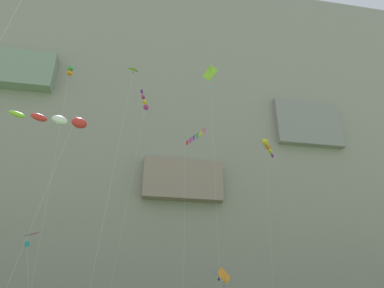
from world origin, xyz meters
TOP-DOWN VIEW (x-y plane):
  - cliff_face at (0.01, 56.78)m, footprint 180.00×24.52m
  - kite_windsock_low_center at (12.44, 37.44)m, footprint 5.22×5.97m
  - kite_banner_near_cliff at (-0.80, 29.39)m, footprint 3.16×7.41m
  - kite_delta_low_right at (3.91, 37.30)m, footprint 3.39×3.11m
  - kite_box_high_left at (-17.36, 28.53)m, footprint 1.84×4.00m
  - kite_delta_mid_left at (-9.16, 21.38)m, footprint 2.32×6.05m
  - kite_delta_front_field at (-18.00, 26.28)m, footprint 4.54×4.91m
  - kite_diamond_upper_mid at (1.97, 28.07)m, footprint 2.52×6.40m
  - kite_windsock_mid_center at (-15.16, 20.03)m, footprint 6.73×4.00m
  - kite_diamond_low_left at (0.97, 27.25)m, footprint 1.88×2.60m
  - kite_windsock_far_left at (-7.46, 32.13)m, footprint 3.31×5.55m

SIDE VIEW (x-z plane):
  - kite_diamond_upper_mid at x=1.97m, z-range 2.63..10.10m
  - kite_delta_low_right at x=3.91m, z-range 3.46..10.99m
  - kite_delta_front_field at x=-18.00m, z-range 4.22..13.34m
  - kite_windsock_mid_center at x=-15.16m, z-range 9.05..28.70m
  - kite_banner_near_cliff at x=-0.80m, z-range 10.87..34.77m
  - kite_delta_mid_left at x=-9.16m, z-range 10.95..38.17m
  - kite_windsock_low_center at x=12.44m, z-range 13.40..41.25m
  - kite_windsock_far_left at x=-7.46m, z-range 14.68..44.94m
  - kite_box_high_left at x=-17.36m, z-range 14.99..46.83m
  - kite_diamond_low_left at x=0.97m, z-range 14.72..48.23m
  - cliff_face at x=0.01m, z-range -0.01..74.60m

